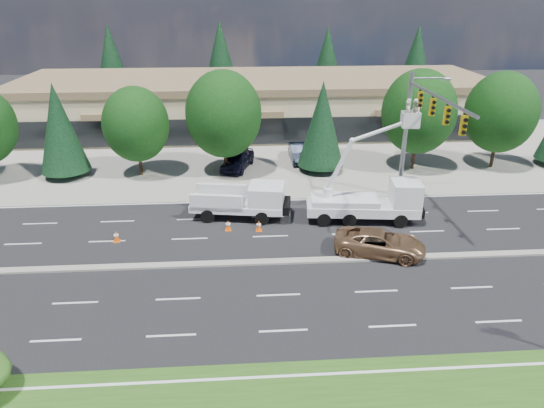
{
  "coord_description": "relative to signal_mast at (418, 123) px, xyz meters",
  "views": [
    {
      "loc": [
        -1.69,
        -23.57,
        13.99
      ],
      "look_at": [
        0.07,
        2.74,
        2.4
      ],
      "focal_mm": 32.0,
      "sensor_mm": 36.0,
      "label": 1
    }
  ],
  "objects": [
    {
      "name": "parked_car_east",
      "position": [
        -6.51,
        10.84,
        -5.32
      ],
      "size": [
        1.62,
        4.5,
        1.48
      ],
      "primitive_type": "imported",
      "rotation": [
        0.0,
        0.0,
        0.01
      ],
      "color": "black",
      "rests_on": "ground"
    },
    {
      "name": "utility_pickup",
      "position": [
        -11.58,
        -0.92,
        -5.08
      ],
      "size": [
        6.45,
        3.23,
        2.36
      ],
      "rotation": [
        0.0,
        0.0,
        -0.16
      ],
      "color": "white",
      "rests_on": "ground"
    },
    {
      "name": "tree_back_c",
      "position": [
        -0.03,
        34.96,
        -0.69
      ],
      "size": [
        5.07,
        5.07,
        9.99
      ],
      "color": "#332114",
      "rests_on": "ground"
    },
    {
      "name": "parked_car_west",
      "position": [
        -12.03,
        8.96,
        -5.24
      ],
      "size": [
        3.35,
        5.19,
        1.64
      ],
      "primitive_type": "imported",
      "rotation": [
        0.0,
        0.0,
        -0.32
      ],
      "color": "black",
      "rests_on": "ground"
    },
    {
      "name": "tree_back_b",
      "position": [
        -14.03,
        34.96,
        -0.29
      ],
      "size": [
        5.46,
        5.46,
        10.76
      ],
      "color": "#332114",
      "rests_on": "ground"
    },
    {
      "name": "minivan",
      "position": [
        -3.87,
        -6.44,
        -5.33
      ],
      "size": [
        5.69,
        3.88,
        1.45
      ],
      "primitive_type": "imported",
      "rotation": [
        0.0,
        0.0,
        1.26
      ],
      "color": "#906845",
      "rests_on": "ground"
    },
    {
      "name": "tree_front_c",
      "position": [
        -20.03,
        7.96,
        -1.79
      ],
      "size": [
        5.26,
        5.26,
        7.3
      ],
      "color": "#332114",
      "rests_on": "ground"
    },
    {
      "name": "traffic_cone_c",
      "position": [
        -10.71,
        -3.0,
        -5.72
      ],
      "size": [
        0.4,
        0.4,
        0.7
      ],
      "color": "#FF5C08",
      "rests_on": "ground"
    },
    {
      "name": "tree_front_f",
      "position": [
        2.97,
        7.96,
        -1.13
      ],
      "size": [
        6.07,
        6.07,
        8.42
      ],
      "color": "#332114",
      "rests_on": "ground"
    },
    {
      "name": "road_median",
      "position": [
        -10.03,
        -7.04,
        -6.0
      ],
      "size": [
        120.0,
        0.55,
        0.12
      ],
      "primitive_type": "cube",
      "color": "gray",
      "rests_on": "ground"
    },
    {
      "name": "traffic_cone_a",
      "position": [
        -19.43,
        -3.88,
        -5.72
      ],
      "size": [
        0.4,
        0.4,
        0.7
      ],
      "color": "#FF5C08",
      "rests_on": "ground"
    },
    {
      "name": "strip_mall",
      "position": [
        -10.03,
        22.93,
        -3.23
      ],
      "size": [
        50.4,
        15.4,
        5.5
      ],
      "color": "tan",
      "rests_on": "ground"
    },
    {
      "name": "tree_back_d",
      "position": [
        11.97,
        34.96,
        -0.61
      ],
      "size": [
        5.15,
        5.15,
        10.15
      ],
      "color": "#332114",
      "rests_on": "ground"
    },
    {
      "name": "bucket_truck",
      "position": [
        -3.07,
        -1.98,
        -4.26
      ],
      "size": [
        7.75,
        2.99,
        8.1
      ],
      "rotation": [
        0.0,
        0.0,
        -0.11
      ],
      "color": "white",
      "rests_on": "ground"
    },
    {
      "name": "tree_front_b",
      "position": [
        -26.03,
        7.96,
        -1.96
      ],
      "size": [
        3.87,
        3.87,
        7.64
      ],
      "color": "#332114",
      "rests_on": "ground"
    },
    {
      "name": "tree_front_e",
      "position": [
        -5.03,
        7.96,
        -2.0
      ],
      "size": [
        3.83,
        3.83,
        7.56
      ],
      "color": "#332114",
      "rests_on": "ground"
    },
    {
      "name": "signal_mast",
      "position": [
        0.0,
        0.0,
        0.0
      ],
      "size": [
        2.76,
        10.16,
        9.0
      ],
      "color": "gray",
      "rests_on": "ground"
    },
    {
      "name": "ground",
      "position": [
        -10.03,
        -7.04,
        -6.06
      ],
      "size": [
        140.0,
        140.0,
        0.0
      ],
      "primitive_type": "plane",
      "color": "black",
      "rests_on": "ground"
    },
    {
      "name": "tree_front_g",
      "position": [
        9.97,
        7.96,
        -1.29
      ],
      "size": [
        5.87,
        5.87,
        8.15
      ],
      "color": "#332114",
      "rests_on": "ground"
    },
    {
      "name": "tree_front_d",
      "position": [
        -13.03,
        7.96,
        -1.08
      ],
      "size": [
        6.12,
        6.12,
        8.5
      ],
      "color": "#332114",
      "rests_on": "ground"
    },
    {
      "name": "traffic_cone_b",
      "position": [
        -12.66,
        -2.79,
        -5.72
      ],
      "size": [
        0.4,
        0.4,
        0.7
      ],
      "color": "#FF5C08",
      "rests_on": "ground"
    },
    {
      "name": "tree_back_a",
      "position": [
        -28.03,
        34.96,
        -0.54
      ],
      "size": [
        5.22,
        5.22,
        10.29
      ],
      "color": "#332114",
      "rests_on": "ground"
    },
    {
      "name": "concrete_apron",
      "position": [
        -10.03,
        12.96,
        -6.05
      ],
      "size": [
        140.0,
        22.0,
        0.01
      ],
      "primitive_type": "cube",
      "color": "gray",
      "rests_on": "ground"
    }
  ]
}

